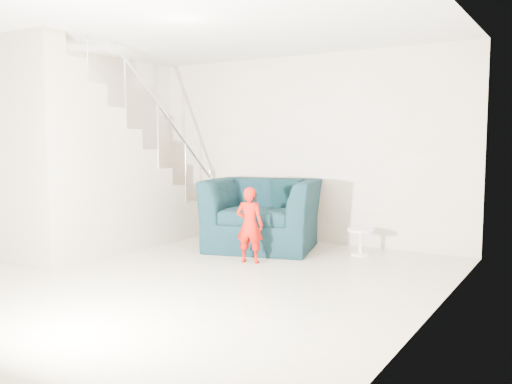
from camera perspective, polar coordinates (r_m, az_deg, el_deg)
floor at (r=5.84m, az=-7.52°, el=-9.23°), size 5.50×5.50×0.00m
ceiling at (r=5.78m, az=-7.87°, el=17.64°), size 5.50×5.50×0.00m
back_wall at (r=7.97m, az=4.91°, el=4.55°), size 5.00×0.00×5.00m
left_wall at (r=7.48m, az=-22.76°, el=4.08°), size 0.00×5.50×5.50m
right_wall at (r=4.51m, az=17.83°, el=3.57°), size 0.00×5.50×5.50m
armchair at (r=7.40m, az=0.70°, el=-2.32°), size 1.75×1.62×0.94m
toddler at (r=6.53m, az=-0.68°, el=-3.49°), size 0.38×0.30×0.92m
side_table at (r=7.10m, az=10.96°, el=-4.72°), size 0.35×0.35×0.35m
staircase at (r=7.45m, az=-16.94°, el=1.16°), size 1.02×3.03×3.62m
cushion at (r=7.59m, az=3.36°, el=-0.27°), size 0.47×0.22×0.46m
throw at (r=7.68m, az=-3.58°, el=-1.13°), size 0.05×0.54×0.61m
phone at (r=6.44m, az=-0.18°, el=-0.56°), size 0.04×0.05×0.10m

